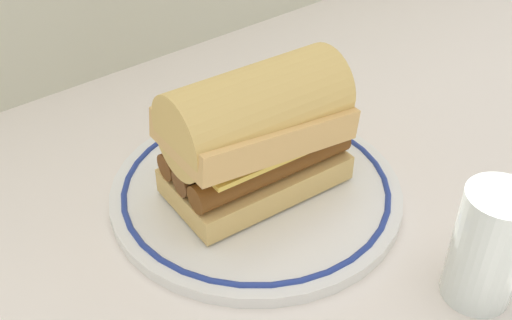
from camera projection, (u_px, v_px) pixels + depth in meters
name	position (u px, v px, depth m)	size (l,w,h in m)	color
ground_plane	(264.00, 179.00, 0.65)	(1.50, 1.50, 0.00)	silver
plate	(256.00, 190.00, 0.62)	(0.29, 0.29, 0.01)	white
sausage_sandwich	(256.00, 131.00, 0.58)	(0.18, 0.11, 0.13)	#DDB465
drinking_glass	(486.00, 254.00, 0.50)	(0.06, 0.06, 0.11)	silver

